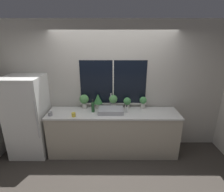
{
  "coord_description": "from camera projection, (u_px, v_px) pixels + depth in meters",
  "views": [
    {
      "loc": [
        -0.01,
        -2.93,
        2.37
      ],
      "look_at": [
        -0.02,
        0.29,
        1.27
      ],
      "focal_mm": 28.0,
      "sensor_mm": 36.0,
      "label": 1
    }
  ],
  "objects": [
    {
      "name": "refrigerator",
      "position": [
        28.0,
        116.0,
        3.56
      ],
      "size": [
        0.72,
        0.71,
        1.66
      ],
      "color": "silver",
      "rests_on": "ground_plane"
    },
    {
      "name": "wall_back",
      "position": [
        113.0,
        87.0,
        3.73
      ],
      "size": [
        8.0,
        0.09,
        2.7
      ],
      "color": "#BCB7AD",
      "rests_on": "ground_plane"
    },
    {
      "name": "soap_bottle",
      "position": [
        127.0,
        109.0,
        3.51
      ],
      "size": [
        0.06,
        0.06,
        0.15
      ],
      "color": "white",
      "rests_on": "counter"
    },
    {
      "name": "counter",
      "position": [
        113.0,
        132.0,
        3.67
      ],
      "size": [
        2.65,
        0.61,
        0.92
      ],
      "color": "#B2A893",
      "rests_on": "ground_plane"
    },
    {
      "name": "wall_right",
      "position": [
        205.0,
        78.0,
        4.51
      ],
      "size": [
        0.06,
        7.0,
        2.7
      ],
      "color": "#BCB7AD",
      "rests_on": "ground_plane"
    },
    {
      "name": "potted_plant_left",
      "position": [
        98.0,
        100.0,
        3.67
      ],
      "size": [
        0.19,
        0.19,
        0.32
      ],
      "color": "silver",
      "rests_on": "counter"
    },
    {
      "name": "mug_yellow",
      "position": [
        74.0,
        115.0,
        3.33
      ],
      "size": [
        0.08,
        0.08,
        0.08
      ],
      "color": "gold",
      "rests_on": "counter"
    },
    {
      "name": "potted_plant_far_left",
      "position": [
        84.0,
        100.0,
        3.68
      ],
      "size": [
        0.19,
        0.19,
        0.3
      ],
      "color": "silver",
      "rests_on": "counter"
    },
    {
      "name": "mug_grey",
      "position": [
        50.0,
        114.0,
        3.37
      ],
      "size": [
        0.08,
        0.08,
        0.08
      ],
      "color": "gray",
      "rests_on": "counter"
    },
    {
      "name": "sink",
      "position": [
        111.0,
        110.0,
        3.5
      ],
      "size": [
        0.49,
        0.39,
        0.35
      ],
      "color": "#ADADB2",
      "rests_on": "counter"
    },
    {
      "name": "bottle_tall",
      "position": [
        93.0,
        107.0,
        3.51
      ],
      "size": [
        0.06,
        0.06,
        0.27
      ],
      "color": "#235128",
      "rests_on": "counter"
    },
    {
      "name": "ground_plane",
      "position": [
        113.0,
        160.0,
        3.54
      ],
      "size": [
        14.0,
        14.0,
        0.0
      ],
      "primitive_type": "plane",
      "color": "#38332D"
    },
    {
      "name": "potted_plant_far_right",
      "position": [
        143.0,
        101.0,
        3.68
      ],
      "size": [
        0.15,
        0.15,
        0.26
      ],
      "color": "silver",
      "rests_on": "counter"
    },
    {
      "name": "potted_plant_center",
      "position": [
        113.0,
        100.0,
        3.68
      ],
      "size": [
        0.18,
        0.18,
        0.3
      ],
      "color": "silver",
      "rests_on": "counter"
    },
    {
      "name": "wall_left",
      "position": [
        22.0,
        78.0,
        4.54
      ],
      "size": [
        0.06,
        7.0,
        2.7
      ],
      "color": "#BCB7AD",
      "rests_on": "ground_plane"
    },
    {
      "name": "potted_plant_right",
      "position": [
        127.0,
        102.0,
        3.69
      ],
      "size": [
        0.16,
        0.16,
        0.24
      ],
      "color": "silver",
      "rests_on": "counter"
    }
  ]
}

